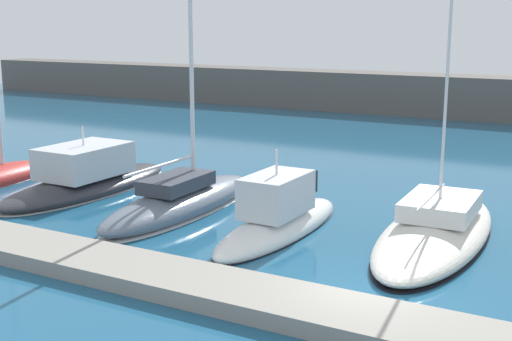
# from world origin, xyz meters

# --- Properties ---
(ground_plane) EXTENTS (120.00, 120.00, 0.00)m
(ground_plane) POSITION_xyz_m (0.00, 0.00, 0.00)
(ground_plane) COLOR #1E567A
(dock_pier) EXTENTS (44.86, 2.26, 0.46)m
(dock_pier) POSITION_xyz_m (0.00, -1.71, 0.23)
(dock_pier) COLOR gray
(dock_pier) RESTS_ON ground_plane
(motorboat_charcoal_second) EXTENTS (3.20, 9.52, 3.06)m
(motorboat_charcoal_second) POSITION_xyz_m (-14.70, 5.47, 0.56)
(motorboat_charcoal_second) COLOR #2D2D33
(motorboat_charcoal_second) RESTS_ON ground_plane
(sailboat_slate_third) EXTENTS (2.73, 9.41, 19.68)m
(sailboat_slate_third) POSITION_xyz_m (-9.30, 4.74, 0.53)
(sailboat_slate_third) COLOR slate
(sailboat_slate_third) RESTS_ON ground_plane
(motorboat_white_fourth) EXTENTS (2.12, 7.98, 3.34)m
(motorboat_white_fourth) POSITION_xyz_m (-4.79, 4.20, 0.47)
(motorboat_white_fourth) COLOR white
(motorboat_white_fourth) RESTS_ON ground_plane
(sailboat_ivory_fifth) EXTENTS (3.70, 10.57, 16.71)m
(sailboat_ivory_fifth) POSITION_xyz_m (0.17, 6.01, 0.32)
(sailboat_ivory_fifth) COLOR silver
(sailboat_ivory_fifth) RESTS_ON ground_plane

